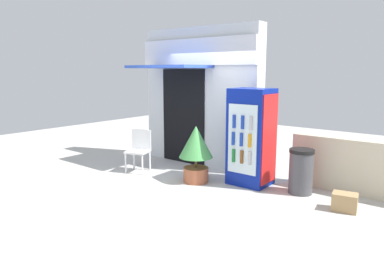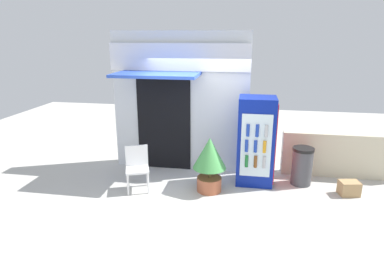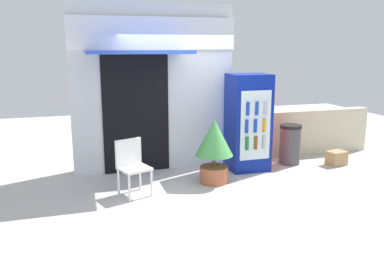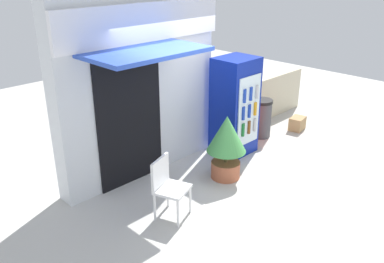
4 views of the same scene
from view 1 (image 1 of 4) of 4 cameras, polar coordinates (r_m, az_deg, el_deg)
ground at (r=6.93m, az=-1.86°, el=-8.13°), size 16.00×16.00×0.00m
storefront_building at (r=8.07m, az=1.15°, el=5.85°), size 3.01×1.34×3.06m
drink_cooler at (r=6.73m, az=9.46°, el=-0.88°), size 0.75×0.68×1.80m
plastic_chair at (r=7.67m, az=-8.41°, el=-2.55°), size 0.56×0.54×0.88m
potted_plant_near_shop at (r=6.80m, az=0.63°, el=-2.73°), size 0.65×0.65×1.09m
trash_bin at (r=6.51m, az=17.01°, el=-6.09°), size 0.43×0.43×0.79m
stone_boundary_wall at (r=6.77m, az=26.03°, el=-5.35°), size 2.54×0.24×0.96m
cardboard_box at (r=6.02m, az=23.21°, el=-10.33°), size 0.40×0.32×0.28m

